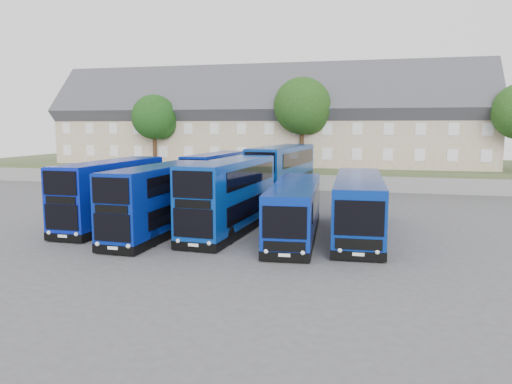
# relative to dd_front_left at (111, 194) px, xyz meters

# --- Properties ---
(ground) EXTENTS (120.00, 120.00, 0.00)m
(ground) POSITION_rel_dd_front_left_xyz_m (6.67, -3.18, -2.00)
(ground) COLOR #49494F
(ground) RESTS_ON ground
(retaining_wall) EXTENTS (70.00, 0.40, 1.50)m
(retaining_wall) POSITION_rel_dd_front_left_xyz_m (6.67, 20.82, -1.25)
(retaining_wall) COLOR slate
(retaining_wall) RESTS_ON ground
(earth_bank) EXTENTS (80.00, 20.00, 2.00)m
(earth_bank) POSITION_rel_dd_front_left_xyz_m (6.67, 30.82, -1.00)
(earth_bank) COLOR #44542F
(earth_bank) RESTS_ON ground
(terrace_row) EXTENTS (48.00, 10.40, 11.20)m
(terrace_row) POSITION_rel_dd_front_left_xyz_m (3.67, 26.82, 4.60)
(terrace_row) COLOR tan
(terrace_row) RESTS_ON earth_bank
(dd_front_left) EXTENTS (2.44, 10.28, 4.07)m
(dd_front_left) POSITION_rel_dd_front_left_xyz_m (0.00, 0.00, 0.00)
(dd_front_left) COLOR #081C9F
(dd_front_left) RESTS_ON ground
(dd_front_mid) EXTENTS (2.55, 10.11, 3.99)m
(dd_front_mid) POSITION_rel_dd_front_left_xyz_m (4.09, -1.83, -0.04)
(dd_front_mid) COLOR navy
(dd_front_mid) RESTS_ON ground
(dd_front_right) EXTENTS (3.09, 10.86, 4.26)m
(dd_front_right) POSITION_rel_dd_front_left_xyz_m (7.86, 0.05, 0.10)
(dd_front_right) COLOR navy
(dd_front_right) RESTS_ON ground
(dd_rear_left) EXTENTS (2.71, 10.12, 3.98)m
(dd_rear_left) POSITION_rel_dd_front_left_xyz_m (3.13, 11.52, -0.04)
(dd_rear_left) COLOR navy
(dd_rear_left) RESTS_ON ground
(dd_rear_right) EXTENTS (3.73, 11.75, 4.60)m
(dd_rear_right) POSITION_rel_dd_front_left_xyz_m (8.56, 12.56, 0.26)
(dd_rear_right) COLOR navy
(dd_rear_right) RESTS_ON ground
(coach_east_a) EXTENTS (3.33, 11.51, 3.10)m
(coach_east_a) POSITION_rel_dd_front_left_xyz_m (11.87, -0.48, -0.48)
(coach_east_a) COLOR #082696
(coach_east_a) RESTS_ON ground
(coach_east_b) EXTENTS (3.21, 12.49, 3.38)m
(coach_east_b) POSITION_rel_dd_front_left_xyz_m (15.34, 1.02, -0.34)
(coach_east_b) COLOR navy
(coach_east_b) RESTS_ON ground
(tree_west) EXTENTS (4.80, 4.80, 7.65)m
(tree_west) POSITION_rel_dd_front_left_xyz_m (-7.18, 21.92, 5.05)
(tree_west) COLOR #382314
(tree_west) RESTS_ON earth_bank
(tree_mid) EXTENTS (5.76, 5.76, 9.18)m
(tree_mid) POSITION_rel_dd_front_left_xyz_m (8.82, 22.42, 6.07)
(tree_mid) COLOR #382314
(tree_mid) RESTS_ON earth_bank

